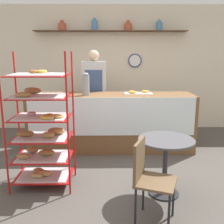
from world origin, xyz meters
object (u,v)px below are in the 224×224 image
at_px(person_worker, 94,92).
at_px(coffee_carafe, 86,84).
at_px(pastry_rack, 41,129).
at_px(cafe_chair, 148,173).
at_px(cafe_table, 166,153).
at_px(donut_tray_counter, 139,92).

bearing_deg(person_worker, coffee_carafe, -100.14).
distance_m(pastry_rack, coffee_carafe, 1.36).
bearing_deg(cafe_chair, cafe_table, -8.31).
bearing_deg(coffee_carafe, cafe_chair, -68.83).
xyz_separation_m(person_worker, cafe_table, (0.95, -2.08, -0.42)).
bearing_deg(cafe_chair, coffee_carafe, 42.25).
height_order(person_worker, cafe_chair, person_worker).
bearing_deg(pastry_rack, person_worker, 72.46).
height_order(person_worker, donut_tray_counter, person_worker).
xyz_separation_m(pastry_rack, coffee_carafe, (0.47, 1.21, 0.42)).
bearing_deg(person_worker, cafe_table, -65.45).
xyz_separation_m(cafe_chair, coffee_carafe, (-0.77, 1.99, 0.66)).
distance_m(person_worker, cafe_chair, 2.71).
relative_size(pastry_rack, person_worker, 0.98).
distance_m(pastry_rack, cafe_table, 1.56).
bearing_deg(coffee_carafe, cafe_table, -54.39).
height_order(pastry_rack, coffee_carafe, pastry_rack).
xyz_separation_m(pastry_rack, cafe_chair, (1.24, -0.78, -0.24)).
height_order(pastry_rack, donut_tray_counter, pastry_rack).
height_order(pastry_rack, person_worker, person_worker).
bearing_deg(donut_tray_counter, cafe_chair, -93.75).
bearing_deg(cafe_table, pastry_rack, 170.10).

